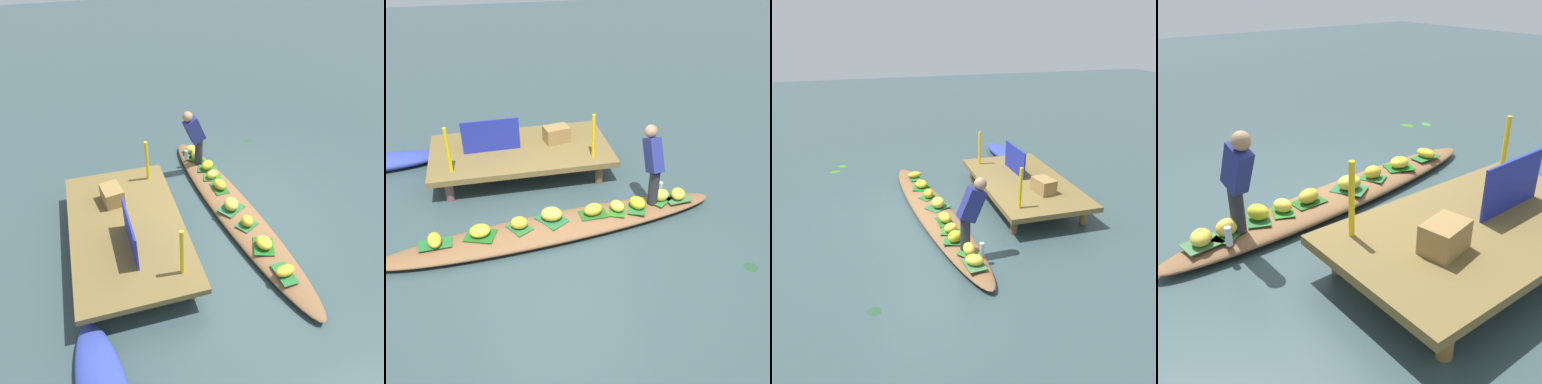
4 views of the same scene
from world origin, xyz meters
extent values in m
plane|color=#34484B|center=(0.00, 0.00, 0.00)|extent=(40.00, 40.00, 0.00)
cube|color=brown|center=(-0.28, 1.99, 0.42)|extent=(3.20, 1.80, 0.10)
cylinder|color=brown|center=(-1.56, 1.27, 0.18)|extent=(0.14, 0.14, 0.37)
cylinder|color=brown|center=(1.00, 1.27, 0.18)|extent=(0.14, 0.14, 0.37)
cylinder|color=brown|center=(-1.56, 2.71, 0.18)|extent=(0.14, 0.14, 0.37)
cylinder|color=olive|center=(1.00, 2.71, 0.18)|extent=(0.14, 0.14, 0.37)
ellipsoid|color=brown|center=(0.00, 0.00, 0.10)|extent=(5.25, 1.34, 0.19)
cube|color=#266336|center=(-0.05, 0.08, 0.20)|extent=(0.51, 0.55, 0.01)
ellipsoid|color=gold|center=(-0.05, 0.08, 0.30)|extent=(0.37, 0.33, 0.20)
cube|color=#2D772A|center=(1.72, 0.20, 0.20)|extent=(0.42, 0.40, 0.01)
ellipsoid|color=yellow|center=(1.72, 0.20, 0.30)|extent=(0.25, 0.20, 0.20)
cube|color=#26642E|center=(-0.54, -0.02, 0.20)|extent=(0.40, 0.43, 0.01)
ellipsoid|color=gold|center=(-0.54, -0.02, 0.29)|extent=(0.28, 0.24, 0.18)
cube|color=#22591C|center=(0.58, 0.07, 0.20)|extent=(0.42, 0.28, 0.01)
ellipsoid|color=gold|center=(0.58, 0.07, 0.29)|extent=(0.33, 0.27, 0.18)
cube|color=#1A631C|center=(-1.10, -0.07, 0.20)|extent=(0.49, 0.44, 0.01)
ellipsoid|color=yellow|center=(-1.10, -0.07, 0.28)|extent=(0.32, 0.27, 0.17)
cube|color=#26672D|center=(1.29, 0.09, 0.20)|extent=(0.39, 0.45, 0.01)
ellipsoid|color=yellow|center=(1.29, 0.09, 0.29)|extent=(0.31, 0.33, 0.19)
cube|color=#3D7141|center=(2.01, 0.21, 0.20)|extent=(0.42, 0.33, 0.01)
ellipsoid|color=gold|center=(2.01, 0.21, 0.28)|extent=(0.32, 0.35, 0.16)
cube|color=#2D7223|center=(0.97, 0.09, 0.20)|extent=(0.35, 0.41, 0.01)
ellipsoid|color=yellow|center=(0.97, 0.09, 0.28)|extent=(0.27, 0.30, 0.16)
cube|color=#22672D|center=(-1.72, -0.13, 0.20)|extent=(0.46, 0.26, 0.01)
ellipsoid|color=gold|center=(-1.72, -0.13, 0.27)|extent=(0.23, 0.34, 0.14)
cylinder|color=#28282D|center=(1.57, 0.19, 0.47)|extent=(0.16, 0.16, 0.55)
cube|color=navy|center=(1.56, 0.29, 0.98)|extent=(0.23, 0.48, 0.59)
sphere|color=#9E7556|center=(1.54, 0.43, 1.31)|extent=(0.20, 0.20, 0.20)
cylinder|color=silver|center=(1.79, 0.40, 0.30)|extent=(0.07, 0.07, 0.21)
cube|color=#1E2A99|center=(-0.78, 1.99, 0.76)|extent=(1.00, 0.06, 0.58)
cylinder|color=yellow|center=(-1.48, 1.39, 0.86)|extent=(0.06, 0.06, 0.78)
cylinder|color=yellow|center=(0.92, 1.39, 0.86)|extent=(0.06, 0.06, 0.78)
cube|color=olive|center=(0.40, 2.11, 0.61)|extent=(0.49, 0.40, 0.29)
ellipsoid|color=#23482B|center=(2.43, -1.33, 0.00)|extent=(0.23, 0.24, 0.01)
camera|label=1|loc=(-5.08, 2.31, 4.69)|focal=36.55mm
camera|label=2|loc=(-0.84, -5.14, 4.06)|focal=40.91mm
camera|label=3|loc=(6.70, -1.26, 3.62)|focal=36.18mm
camera|label=4|loc=(3.21, 4.36, 2.74)|focal=41.72mm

